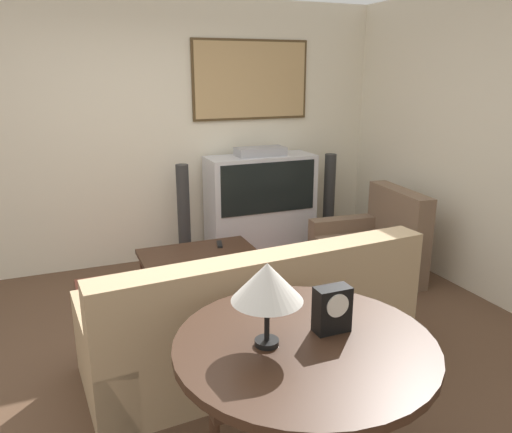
{
  "coord_description": "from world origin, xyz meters",
  "views": [
    {
      "loc": [
        -0.87,
        -3.05,
        1.98
      ],
      "look_at": [
        0.73,
        0.84,
        0.75
      ],
      "focal_mm": 35.0,
      "sensor_mm": 36.0,
      "label": 1
    }
  ],
  "objects_px": {
    "armchair": "(370,251)",
    "mantel_clock": "(332,309)",
    "speaker_tower_right": "(329,202)",
    "console_table": "(305,354)",
    "speaker_tower_left": "(184,218)",
    "tv": "(260,205)",
    "coffee_table": "(198,257)",
    "couch": "(253,324)",
    "table_lamp": "(267,283)"
  },
  "relations": [
    {
      "from": "armchair",
      "to": "mantel_clock",
      "type": "distance_m",
      "value": 2.67
    },
    {
      "from": "mantel_clock",
      "to": "speaker_tower_right",
      "type": "xyz_separation_m",
      "value": [
        1.79,
        3.05,
        -0.4
      ]
    },
    {
      "from": "armchair",
      "to": "console_table",
      "type": "relative_size",
      "value": 0.78
    },
    {
      "from": "console_table",
      "to": "speaker_tower_left",
      "type": "distance_m",
      "value": 3.11
    },
    {
      "from": "tv",
      "to": "coffee_table",
      "type": "relative_size",
      "value": 1.19
    },
    {
      "from": "couch",
      "to": "console_table",
      "type": "height_order",
      "value": "couch"
    },
    {
      "from": "coffee_table",
      "to": "table_lamp",
      "type": "bearing_deg",
      "value": -97.74
    },
    {
      "from": "tv",
      "to": "mantel_clock",
      "type": "xyz_separation_m",
      "value": [
        -0.92,
        -3.06,
        0.34
      ]
    },
    {
      "from": "armchair",
      "to": "speaker_tower_left",
      "type": "bearing_deg",
      "value": -118.63
    },
    {
      "from": "table_lamp",
      "to": "mantel_clock",
      "type": "xyz_separation_m",
      "value": [
        0.33,
        -0.0,
        -0.19
      ]
    },
    {
      "from": "tv",
      "to": "armchair",
      "type": "distance_m",
      "value": 1.31
    },
    {
      "from": "tv",
      "to": "armchair",
      "type": "bearing_deg",
      "value": -55.49
    },
    {
      "from": "console_table",
      "to": "speaker_tower_right",
      "type": "distance_m",
      "value": 3.66
    },
    {
      "from": "couch",
      "to": "mantel_clock",
      "type": "height_order",
      "value": "mantel_clock"
    },
    {
      "from": "armchair",
      "to": "speaker_tower_left",
      "type": "xyz_separation_m",
      "value": [
        -1.59,
        1.05,
        0.23
      ]
    },
    {
      "from": "tv",
      "to": "speaker_tower_right",
      "type": "relative_size",
      "value": 1.12
    },
    {
      "from": "couch",
      "to": "speaker_tower_right",
      "type": "relative_size",
      "value": 2.11
    },
    {
      "from": "speaker_tower_left",
      "to": "table_lamp",
      "type": "bearing_deg",
      "value": -97.34
    },
    {
      "from": "tv",
      "to": "speaker_tower_right",
      "type": "distance_m",
      "value": 0.86
    },
    {
      "from": "armchair",
      "to": "coffee_table",
      "type": "height_order",
      "value": "armchair"
    },
    {
      "from": "table_lamp",
      "to": "mantel_clock",
      "type": "distance_m",
      "value": 0.38
    },
    {
      "from": "speaker_tower_right",
      "to": "tv",
      "type": "bearing_deg",
      "value": 179.72
    },
    {
      "from": "coffee_table",
      "to": "console_table",
      "type": "height_order",
      "value": "console_table"
    },
    {
      "from": "speaker_tower_right",
      "to": "armchair",
      "type": "bearing_deg",
      "value": -97.46
    },
    {
      "from": "tv",
      "to": "console_table",
      "type": "relative_size",
      "value": 1.0
    },
    {
      "from": "tv",
      "to": "armchair",
      "type": "relative_size",
      "value": 1.28
    },
    {
      "from": "tv",
      "to": "mantel_clock",
      "type": "bearing_deg",
      "value": -106.82
    },
    {
      "from": "couch",
      "to": "console_table",
      "type": "xyz_separation_m",
      "value": [
        -0.18,
        -1.08,
        0.42
      ]
    },
    {
      "from": "mantel_clock",
      "to": "tv",
      "type": "bearing_deg",
      "value": 73.18
    },
    {
      "from": "speaker_tower_right",
      "to": "table_lamp",
      "type": "bearing_deg",
      "value": -124.74
    },
    {
      "from": "table_lamp",
      "to": "speaker_tower_left",
      "type": "height_order",
      "value": "table_lamp"
    },
    {
      "from": "tv",
      "to": "console_table",
      "type": "bearing_deg",
      "value": -109.26
    },
    {
      "from": "speaker_tower_left",
      "to": "coffee_table",
      "type": "bearing_deg",
      "value": -96.28
    },
    {
      "from": "coffee_table",
      "to": "console_table",
      "type": "distance_m",
      "value": 2.27
    },
    {
      "from": "mantel_clock",
      "to": "couch",
      "type": "bearing_deg",
      "value": 88.87
    },
    {
      "from": "tv",
      "to": "armchair",
      "type": "height_order",
      "value": "tv"
    },
    {
      "from": "speaker_tower_right",
      "to": "speaker_tower_left",
      "type": "bearing_deg",
      "value": 180.0
    },
    {
      "from": "speaker_tower_right",
      "to": "mantel_clock",
      "type": "bearing_deg",
      "value": -120.32
    },
    {
      "from": "console_table",
      "to": "tv",
      "type": "bearing_deg",
      "value": 70.74
    },
    {
      "from": "coffee_table",
      "to": "table_lamp",
      "type": "xyz_separation_m",
      "value": [
        -0.3,
        -2.2,
        0.7
      ]
    },
    {
      "from": "tv",
      "to": "table_lamp",
      "type": "xyz_separation_m",
      "value": [
        -1.25,
        -3.06,
        0.53
      ]
    },
    {
      "from": "tv",
      "to": "console_table",
      "type": "xyz_separation_m",
      "value": [
        -1.08,
        -3.1,
        0.17
      ]
    },
    {
      "from": "speaker_tower_left",
      "to": "armchair",
      "type": "bearing_deg",
      "value": -33.49
    },
    {
      "from": "speaker_tower_left",
      "to": "couch",
      "type": "bearing_deg",
      "value": -91.19
    },
    {
      "from": "console_table",
      "to": "speaker_tower_right",
      "type": "xyz_separation_m",
      "value": [
        1.94,
        3.09,
        -0.23
      ]
    },
    {
      "from": "table_lamp",
      "to": "tv",
      "type": "bearing_deg",
      "value": 67.68
    },
    {
      "from": "coffee_table",
      "to": "table_lamp",
      "type": "height_order",
      "value": "table_lamp"
    },
    {
      "from": "coffee_table",
      "to": "mantel_clock",
      "type": "relative_size",
      "value": 4.56
    },
    {
      "from": "coffee_table",
      "to": "console_table",
      "type": "relative_size",
      "value": 0.84
    },
    {
      "from": "console_table",
      "to": "mantel_clock",
      "type": "relative_size",
      "value": 5.42
    }
  ]
}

